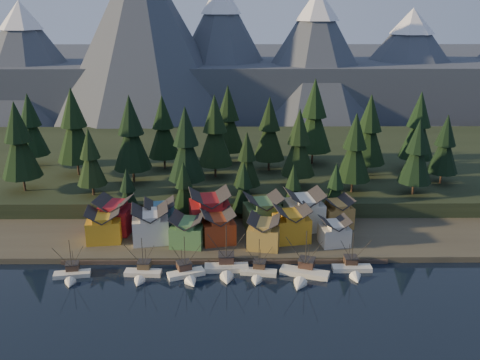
{
  "coord_description": "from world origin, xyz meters",
  "views": [
    {
      "loc": [
        2.76,
        -102.89,
        61.06
      ],
      "look_at": [
        3.82,
        30.0,
        16.61
      ],
      "focal_mm": 40.0,
      "sensor_mm": 36.0,
      "label": 1
    }
  ],
  "objects_px": {
    "boat_0": "(71,271)",
    "boat_1": "(142,269)",
    "boat_3": "(227,263)",
    "house_back_1": "(160,215)",
    "boat_4": "(258,269)",
    "boat_2": "(187,269)",
    "house_back_0": "(115,214)",
    "boat_5": "(304,269)",
    "house_front_1": "(150,223)",
    "boat_6": "(353,265)",
    "house_front_0": "(104,224)"
  },
  "relations": [
    {
      "from": "house_back_0",
      "to": "boat_1",
      "type": "bearing_deg",
      "value": -55.79
    },
    {
      "from": "boat_2",
      "to": "boat_1",
      "type": "bearing_deg",
      "value": 155.34
    },
    {
      "from": "boat_4",
      "to": "house_front_1",
      "type": "relative_size",
      "value": 0.94
    },
    {
      "from": "boat_1",
      "to": "boat_3",
      "type": "relative_size",
      "value": 0.81
    },
    {
      "from": "boat_2",
      "to": "house_back_0",
      "type": "relative_size",
      "value": 1.07
    },
    {
      "from": "boat_4",
      "to": "house_front_0",
      "type": "bearing_deg",
      "value": 165.84
    },
    {
      "from": "boat_1",
      "to": "house_back_0",
      "type": "bearing_deg",
      "value": 119.45
    },
    {
      "from": "boat_3",
      "to": "boat_6",
      "type": "xyz_separation_m",
      "value": [
        29.96,
        -0.17,
        -0.47
      ]
    },
    {
      "from": "boat_2",
      "to": "house_back_1",
      "type": "distance_m",
      "value": 25.18
    },
    {
      "from": "boat_6",
      "to": "house_front_1",
      "type": "height_order",
      "value": "house_front_1"
    },
    {
      "from": "house_back_0",
      "to": "house_back_1",
      "type": "height_order",
      "value": "house_back_0"
    },
    {
      "from": "house_back_1",
      "to": "boat_4",
      "type": "bearing_deg",
      "value": -49.13
    },
    {
      "from": "boat_0",
      "to": "boat_2",
      "type": "xyz_separation_m",
      "value": [
        26.87,
        0.0,
        0.2
      ]
    },
    {
      "from": "boat_4",
      "to": "boat_6",
      "type": "bearing_deg",
      "value": 13.07
    },
    {
      "from": "house_front_1",
      "to": "house_back_1",
      "type": "height_order",
      "value": "house_front_1"
    },
    {
      "from": "boat_3",
      "to": "house_back_1",
      "type": "relative_size",
      "value": 1.39
    },
    {
      "from": "boat_4",
      "to": "house_back_0",
      "type": "xyz_separation_m",
      "value": [
        -37.99,
        22.6,
        4.8
      ]
    },
    {
      "from": "boat_3",
      "to": "house_back_1",
      "type": "height_order",
      "value": "boat_3"
    },
    {
      "from": "boat_2",
      "to": "house_front_0",
      "type": "bearing_deg",
      "value": 120.78
    },
    {
      "from": "boat_5",
      "to": "house_front_1",
      "type": "xyz_separation_m",
      "value": [
        -37.9,
        17.59,
        4.26
      ]
    },
    {
      "from": "boat_5",
      "to": "boat_1",
      "type": "bearing_deg",
      "value": -162.28
    },
    {
      "from": "boat_2",
      "to": "boat_5",
      "type": "xyz_separation_m",
      "value": [
        27.02,
        -0.26,
        0.09
      ]
    },
    {
      "from": "house_front_1",
      "to": "boat_6",
      "type": "bearing_deg",
      "value": -26.21
    },
    {
      "from": "boat_5",
      "to": "boat_6",
      "type": "height_order",
      "value": "boat_5"
    },
    {
      "from": "boat_5",
      "to": "house_front_1",
      "type": "height_order",
      "value": "boat_5"
    },
    {
      "from": "house_front_1",
      "to": "boat_4",
      "type": "bearing_deg",
      "value": -40.67
    },
    {
      "from": "boat_1",
      "to": "boat_5",
      "type": "distance_m",
      "value": 37.64
    },
    {
      "from": "boat_5",
      "to": "boat_6",
      "type": "distance_m",
      "value": 12.31
    },
    {
      "from": "boat_5",
      "to": "boat_3",
      "type": "bearing_deg",
      "value": -169.5
    },
    {
      "from": "house_back_1",
      "to": "boat_0",
      "type": "bearing_deg",
      "value": -135.52
    },
    {
      "from": "boat_5",
      "to": "house_back_0",
      "type": "xyz_separation_m",
      "value": [
        -48.48,
        23.55,
        4.41
      ]
    },
    {
      "from": "house_front_1",
      "to": "house_back_0",
      "type": "xyz_separation_m",
      "value": [
        -10.58,
        5.95,
        0.14
      ]
    },
    {
      "from": "boat_6",
      "to": "boat_5",
      "type": "bearing_deg",
      "value": -168.74
    },
    {
      "from": "boat_3",
      "to": "boat_6",
      "type": "distance_m",
      "value": 29.96
    },
    {
      "from": "boat_3",
      "to": "house_back_0",
      "type": "height_order",
      "value": "boat_3"
    },
    {
      "from": "boat_2",
      "to": "boat_4",
      "type": "distance_m",
      "value": 16.55
    },
    {
      "from": "boat_0",
      "to": "boat_4",
      "type": "height_order",
      "value": "boat_0"
    },
    {
      "from": "house_front_0",
      "to": "house_back_1",
      "type": "relative_size",
      "value": 1.05
    },
    {
      "from": "boat_1",
      "to": "boat_4",
      "type": "bearing_deg",
      "value": 4.19
    },
    {
      "from": "boat_0",
      "to": "boat_1",
      "type": "xyz_separation_m",
      "value": [
        16.26,
        0.56,
        0.01
      ]
    },
    {
      "from": "boat_0",
      "to": "boat_6",
      "type": "height_order",
      "value": "boat_6"
    },
    {
      "from": "boat_2",
      "to": "house_back_0",
      "type": "height_order",
      "value": "house_back_0"
    },
    {
      "from": "boat_0",
      "to": "house_front_0",
      "type": "height_order",
      "value": "house_front_0"
    },
    {
      "from": "boat_1",
      "to": "boat_4",
      "type": "relative_size",
      "value": 1.04
    },
    {
      "from": "boat_1",
      "to": "boat_3",
      "type": "bearing_deg",
      "value": 9.27
    },
    {
      "from": "boat_6",
      "to": "house_back_0",
      "type": "relative_size",
      "value": 1.04
    },
    {
      "from": "house_front_0",
      "to": "boat_6",
      "type": "bearing_deg",
      "value": -20.86
    },
    {
      "from": "boat_4",
      "to": "boat_5",
      "type": "height_order",
      "value": "boat_5"
    },
    {
      "from": "boat_2",
      "to": "boat_5",
      "type": "bearing_deg",
      "value": -22.21
    },
    {
      "from": "boat_0",
      "to": "house_back_1",
      "type": "distance_m",
      "value": 29.37
    }
  ]
}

